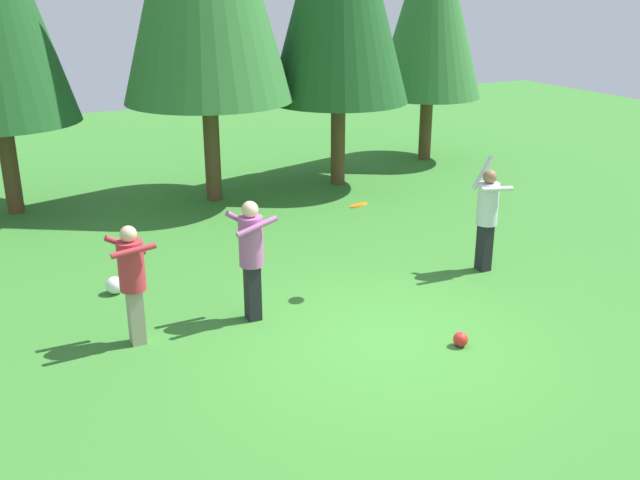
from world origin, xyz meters
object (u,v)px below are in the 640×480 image
(person_catcher, at_px, (251,250))
(person_bystander, at_px, (132,275))
(tree_far_right, at_px, (432,0))
(frisbee, at_px, (358,205))
(ball_white, at_px, (115,285))
(ball_red, at_px, (461,339))
(person_thrower, at_px, (487,211))

(person_catcher, relative_size, person_bystander, 1.07)
(person_catcher, bearing_deg, tree_far_right, 37.57)
(frisbee, height_order, tree_far_right, tree_far_right)
(ball_white, relative_size, ball_red, 1.37)
(person_catcher, xyz_separation_m, frisbee, (1.77, 0.16, 0.37))
(person_catcher, xyz_separation_m, ball_white, (-1.59, 1.77, -0.90))
(person_bystander, bearing_deg, ball_white, 85.66)
(person_bystander, bearing_deg, person_catcher, -2.78)
(person_thrower, bearing_deg, person_catcher, 3.50)
(person_bystander, distance_m, ball_red, 4.37)
(frisbee, xyz_separation_m, tree_far_right, (5.97, 6.97, 2.67))
(person_thrower, height_order, frisbee, person_thrower)
(person_catcher, relative_size, ball_red, 8.75)
(person_thrower, relative_size, ball_red, 9.45)
(person_catcher, bearing_deg, ball_red, -47.90)
(person_thrower, distance_m, frisbee, 2.37)
(person_catcher, bearing_deg, person_thrower, -4.59)
(ball_white, bearing_deg, frisbee, -25.68)
(person_thrower, distance_m, person_bystander, 5.75)
(person_bystander, xyz_separation_m, tree_far_right, (9.39, 7.12, 3.11))
(person_thrower, bearing_deg, frisbee, -0.00)
(tree_far_right, bearing_deg, person_thrower, -117.15)
(person_thrower, distance_m, person_catcher, 4.11)
(person_thrower, xyz_separation_m, tree_far_right, (3.64, 7.09, 3.06))
(ball_red, xyz_separation_m, tree_far_right, (5.60, 9.11, 3.98))
(frisbee, relative_size, ball_white, 1.36)
(person_bystander, distance_m, tree_far_right, 12.18)
(ball_red, relative_size, tree_far_right, 0.03)
(frisbee, bearing_deg, person_bystander, -177.52)
(frisbee, distance_m, ball_white, 3.94)
(person_thrower, relative_size, frisbee, 5.07)
(person_thrower, distance_m, ball_white, 6.02)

